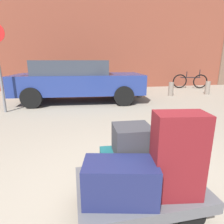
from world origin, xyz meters
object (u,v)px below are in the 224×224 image
(luggage_cart, at_px, (139,190))
(bollard_kerb_mid, at_px, (171,89))
(bollard_kerb_near, at_px, (140,90))
(suitcase_teal_center, at_px, (131,164))
(duffel_bag_navy_front_right, at_px, (120,181))
(parked_car, at_px, (78,80))
(suitcase_maroon_front_left, at_px, (178,156))
(bollard_kerb_far, at_px, (207,88))
(bicycle_leaning, at_px, (190,81))
(duffel_bag_charcoal_topmost_pile, at_px, (132,140))

(luggage_cart, relative_size, bollard_kerb_mid, 2.01)
(luggage_cart, distance_m, bollard_kerb_mid, 6.68)
(bollard_kerb_near, height_order, bollard_kerb_mid, same)
(suitcase_teal_center, relative_size, bollard_kerb_near, 1.03)
(duffel_bag_navy_front_right, relative_size, parked_car, 0.13)
(luggage_cart, xyz_separation_m, duffel_bag_navy_front_right, (-0.22, -0.17, 0.24))
(duffel_bag_navy_front_right, height_order, suitcase_maroon_front_left, suitcase_maroon_front_left)
(bollard_kerb_mid, height_order, bollard_kerb_far, same)
(suitcase_teal_center, distance_m, bicycle_leaning, 9.27)
(suitcase_teal_center, bearing_deg, bollard_kerb_far, 50.23)
(duffel_bag_navy_front_right, xyz_separation_m, bollard_kerb_near, (2.30, 5.90, -0.22))
(luggage_cart, bearing_deg, duffel_bag_charcoal_topmost_pile, 101.56)
(suitcase_teal_center, height_order, bollard_kerb_far, same)
(duffel_bag_navy_front_right, distance_m, parked_car, 5.56)
(suitcase_maroon_front_left, xyz_separation_m, bollard_kerb_mid, (3.20, 5.93, -0.41))
(suitcase_teal_center, bearing_deg, bollard_kerb_mid, 61.25)
(duffel_bag_navy_front_right, distance_m, bollard_kerb_far, 7.98)
(bollard_kerb_near, bearing_deg, duffel_bag_navy_front_right, -111.27)
(luggage_cart, relative_size, suitcase_maroon_front_left, 1.60)
(duffel_bag_navy_front_right, relative_size, bollard_kerb_far, 1.02)
(luggage_cart, distance_m, bollard_kerb_near, 6.09)
(duffel_bag_charcoal_topmost_pile, relative_size, bollard_kerb_near, 0.60)
(suitcase_maroon_front_left, bearing_deg, luggage_cart, 147.57)
(duffel_bag_navy_front_right, height_order, bollard_kerb_far, duffel_bag_navy_front_right)
(duffel_bag_navy_front_right, xyz_separation_m, bicycle_leaning, (5.74, 7.75, -0.13))
(bollard_kerb_mid, bearing_deg, bollard_kerb_far, 0.00)
(luggage_cart, height_order, duffel_bag_navy_front_right, duffel_bag_navy_front_right)
(suitcase_teal_center, xyz_separation_m, suitcase_maroon_front_left, (0.26, -0.35, 0.24))
(suitcase_maroon_front_left, bearing_deg, suitcase_teal_center, 135.37)
(luggage_cart, bearing_deg, duffel_bag_navy_front_right, -142.84)
(suitcase_teal_center, height_order, duffel_bag_charcoal_topmost_pile, duffel_bag_charcoal_topmost_pile)
(bollard_kerb_near, bearing_deg, bollard_kerb_mid, 0.00)
(luggage_cart, height_order, bicycle_leaning, bicycle_leaning)
(duffel_bag_navy_front_right, height_order, bollard_kerb_near, duffel_bag_navy_front_right)
(bollard_kerb_near, bearing_deg, bicycle_leaning, 28.24)
(suitcase_teal_center, relative_size, bollard_kerb_mid, 1.03)
(duffel_bag_navy_front_right, xyz_separation_m, bollard_kerb_far, (5.37, 5.90, -0.22))
(duffel_bag_navy_front_right, distance_m, suitcase_maroon_front_left, 0.49)
(suitcase_maroon_front_left, relative_size, bollard_kerb_near, 1.25)
(duffel_bag_navy_front_right, bearing_deg, suitcase_teal_center, 71.69)
(parked_car, bearing_deg, suitcase_teal_center, -86.66)
(luggage_cart, xyz_separation_m, bollard_kerb_far, (5.14, 5.73, 0.01))
(suitcase_maroon_front_left, bearing_deg, bollard_kerb_far, 59.13)
(bicycle_leaning, bearing_deg, parked_car, -159.47)
(suitcase_teal_center, xyz_separation_m, parked_car, (-0.31, 5.24, 0.31))
(duffel_bag_charcoal_topmost_pile, height_order, bicycle_leaning, bicycle_leaning)
(luggage_cart, xyz_separation_m, bicycle_leaning, (5.52, 7.58, 0.11))
(suitcase_maroon_front_left, relative_size, bollard_kerb_mid, 1.25)
(duffel_bag_navy_front_right, xyz_separation_m, bollard_kerb_mid, (3.65, 5.90, -0.22))
(luggage_cart, distance_m, suitcase_maroon_front_left, 0.52)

